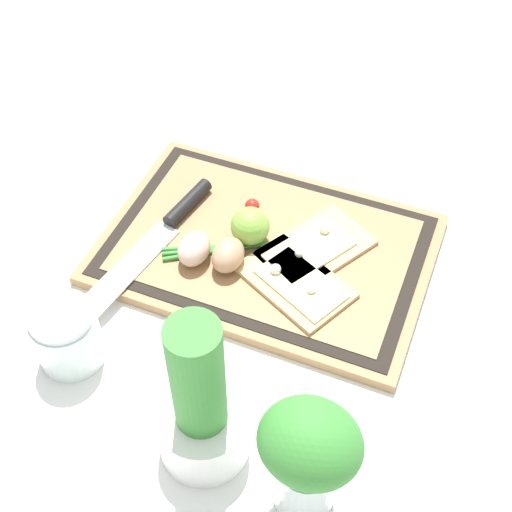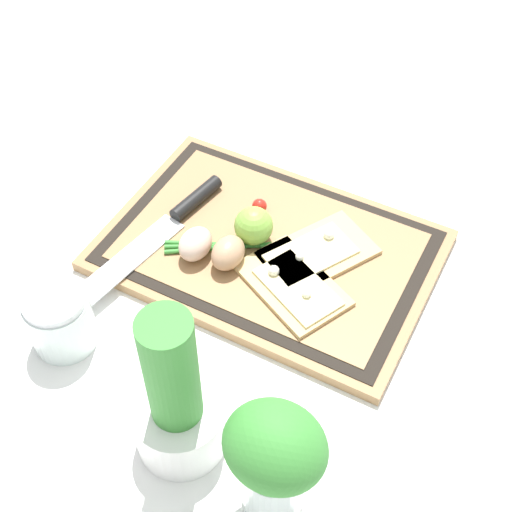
# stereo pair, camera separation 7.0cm
# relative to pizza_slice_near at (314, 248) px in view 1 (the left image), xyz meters

# --- Properties ---
(ground_plane) EXTENTS (6.00, 6.00, 0.00)m
(ground_plane) POSITION_rel_pizza_slice_near_xyz_m (0.07, 0.02, -0.03)
(ground_plane) COLOR white
(cutting_board) EXTENTS (0.48, 0.33, 0.02)m
(cutting_board) POSITION_rel_pizza_slice_near_xyz_m (0.07, 0.02, -0.02)
(cutting_board) COLOR #997047
(cutting_board) RESTS_ON ground_plane
(pizza_slice_near) EXTENTS (0.17, 0.19, 0.02)m
(pizza_slice_near) POSITION_rel_pizza_slice_near_xyz_m (0.00, 0.00, 0.00)
(pizza_slice_near) COLOR tan
(pizza_slice_near) RESTS_ON cutting_board
(pizza_slice_far) EXTENTS (0.19, 0.16, 0.02)m
(pizza_slice_far) POSITION_rel_pizza_slice_near_xyz_m (0.00, 0.07, 0.00)
(pizza_slice_far) COLOR tan
(pizza_slice_far) RESTS_ON cutting_board
(knife) EXTENTS (0.08, 0.30, 0.02)m
(knife) POSITION_rel_pizza_slice_near_xyz_m (0.22, 0.04, 0.00)
(knife) COLOR silver
(knife) RESTS_ON cutting_board
(egg_brown) EXTENTS (0.04, 0.06, 0.04)m
(egg_brown) POSITION_rel_pizza_slice_near_xyz_m (0.11, 0.07, 0.02)
(egg_brown) COLOR tan
(egg_brown) RESTS_ON cutting_board
(egg_pink) EXTENTS (0.04, 0.06, 0.04)m
(egg_pink) POSITION_rel_pizza_slice_near_xyz_m (0.16, 0.08, 0.02)
(egg_pink) COLOR beige
(egg_pink) RESTS_ON cutting_board
(lime) EXTENTS (0.06, 0.06, 0.06)m
(lime) POSITION_rel_pizza_slice_near_xyz_m (0.10, 0.01, 0.02)
(lime) COLOR #7FB742
(lime) RESTS_ON cutting_board
(cherry_tomato_red) EXTENTS (0.02, 0.02, 0.02)m
(cherry_tomato_red) POSITION_rel_pizza_slice_near_xyz_m (0.12, -0.04, 0.01)
(cherry_tomato_red) COLOR red
(cherry_tomato_red) RESTS_ON cutting_board
(scallion_bunch) EXTENTS (0.24, 0.15, 0.01)m
(scallion_bunch) POSITION_rel_pizza_slice_near_xyz_m (0.09, 0.03, -0.00)
(scallion_bunch) COLOR #388433
(scallion_bunch) RESTS_ON cutting_board
(herb_pot) EXTENTS (0.11, 0.11, 0.24)m
(herb_pot) POSITION_rel_pizza_slice_near_xyz_m (0.02, 0.34, 0.06)
(herb_pot) COLOR white
(herb_pot) RESTS_ON ground_plane
(sauce_jar) EXTENTS (0.09, 0.09, 0.09)m
(sauce_jar) POSITION_rel_pizza_slice_near_xyz_m (0.24, 0.28, 0.01)
(sauce_jar) COLOR silver
(sauce_jar) RESTS_ON ground_plane
(herb_glass) EXTENTS (0.11, 0.10, 0.18)m
(herb_glass) POSITION_rel_pizza_slice_near_xyz_m (-0.11, 0.35, 0.08)
(herb_glass) COLOR silver
(herb_glass) RESTS_ON ground_plane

